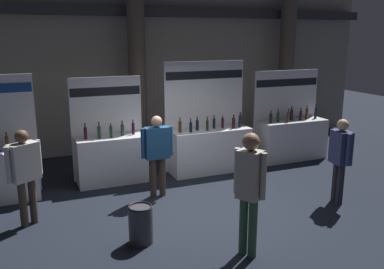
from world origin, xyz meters
The scene contains 10 objects.
ground_plane centered at (0.00, 0.00, 0.00)m, with size 29.25×29.25×0.00m, color black.
hall_colonnade centered at (0.00, 4.44, 3.30)m, with size 14.62×1.04×6.67m.
exhibitor_booth_1 centered at (-1.12, 2.00, 0.59)m, with size 1.52×0.66×2.23m.
exhibitor_booth_2 centered at (1.13, 1.87, 0.62)m, with size 1.95×0.66×2.51m.
exhibitor_booth_3 centered at (3.45, 1.98, 0.59)m, with size 1.85×0.66×2.22m.
trash_bin centered at (-1.28, -0.86, 0.30)m, with size 0.37×0.37×0.60m.
visitor_0 centered at (2.55, -0.77, 0.96)m, with size 0.32×0.55×1.61m.
visitor_1 centered at (-2.83, 0.46, 0.98)m, with size 0.55×0.45×1.62m.
visitor_3 centered at (-0.46, 0.84, 0.95)m, with size 0.63×0.21×1.60m.
visitor_4 centered at (0.03, -1.80, 1.08)m, with size 0.38×0.44×1.80m.
Camera 1 is at (-2.76, -6.46, 3.07)m, focal length 38.68 mm.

